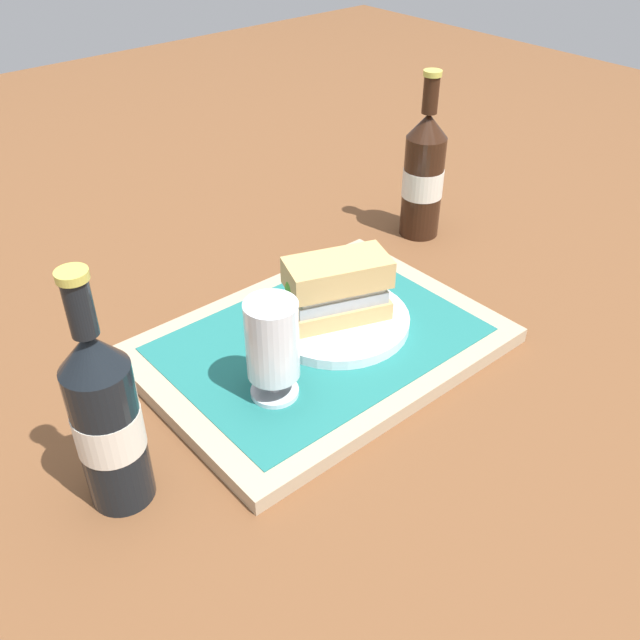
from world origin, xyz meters
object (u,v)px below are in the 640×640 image
sandwich (335,288)px  beer_glass (272,344)px  second_bottle (423,174)px  beer_bottle (106,418)px  plate (337,320)px

sandwich → beer_glass: size_ratio=1.15×
sandwich → second_bottle: 0.33m
beer_bottle → second_bottle: same height
plate → sandwich: bearing=-20.6°
beer_glass → second_bottle: bearing=-157.4°
sandwich → beer_bottle: 0.34m
beer_bottle → sandwich: bearing=-170.2°
plate → beer_bottle: size_ratio=0.71×
plate → beer_bottle: beer_bottle is taller
beer_glass → plate: bearing=-159.2°
beer_glass → beer_bottle: beer_bottle is taller
beer_bottle → plate: bearing=-170.5°
plate → beer_glass: 0.17m
plate → beer_glass: bearing=20.8°
plate → beer_glass: size_ratio=1.52×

